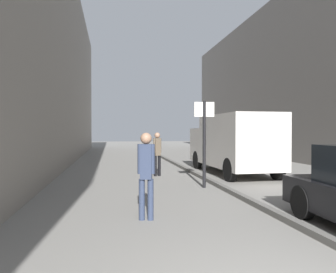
{
  "coord_description": "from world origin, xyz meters",
  "views": [
    {
      "loc": [
        -1.64,
        -2.22,
        1.7
      ],
      "look_at": [
        0.68,
        10.88,
        1.48
      ],
      "focal_mm": 34.54,
      "sensor_mm": 36.0,
      "label": 1
    }
  ],
  "objects_px": {
    "pedestrian_main_foreground": "(146,170)",
    "delivery_van": "(232,142)",
    "street_sign_post": "(204,136)",
    "pedestrian_mid_block": "(157,151)"
  },
  "relations": [
    {
      "from": "pedestrian_mid_block",
      "to": "street_sign_post",
      "type": "bearing_deg",
      "value": -85.92
    },
    {
      "from": "delivery_van",
      "to": "street_sign_post",
      "type": "distance_m",
      "value": 3.55
    },
    {
      "from": "pedestrian_main_foreground",
      "to": "pedestrian_mid_block",
      "type": "xyz_separation_m",
      "value": [
        1.07,
        5.96,
        -0.01
      ]
    },
    {
      "from": "delivery_van",
      "to": "street_sign_post",
      "type": "height_order",
      "value": "street_sign_post"
    },
    {
      "from": "pedestrian_main_foreground",
      "to": "delivery_van",
      "type": "distance_m",
      "value": 7.37
    },
    {
      "from": "street_sign_post",
      "to": "pedestrian_mid_block",
      "type": "bearing_deg",
      "value": -64.45
    },
    {
      "from": "delivery_van",
      "to": "street_sign_post",
      "type": "relative_size",
      "value": 2.11
    },
    {
      "from": "pedestrian_main_foreground",
      "to": "delivery_van",
      "type": "relative_size",
      "value": 0.3
    },
    {
      "from": "delivery_van",
      "to": "street_sign_post",
      "type": "xyz_separation_m",
      "value": [
        -2.03,
        -2.9,
        0.29
      ]
    },
    {
      "from": "pedestrian_main_foreground",
      "to": "street_sign_post",
      "type": "distance_m",
      "value": 3.88
    }
  ]
}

